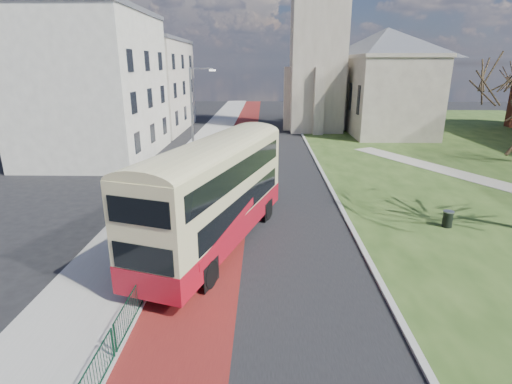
{
  "coord_description": "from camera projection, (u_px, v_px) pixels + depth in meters",
  "views": [
    {
      "loc": [
        1.44,
        -14.83,
        8.37
      ],
      "look_at": [
        1.02,
        4.93,
        2.0
      ],
      "focal_mm": 28.0,
      "sensor_mm": 36.0,
      "label": 1
    }
  ],
  "objects": [
    {
      "name": "litter_bin",
      "position": [
        448.0,
        219.0,
        21.25
      ],
      "size": [
        0.67,
        0.67,
        0.89
      ],
      "rotation": [
        0.0,
        0.0,
        -0.24
      ],
      "color": "black",
      "rests_on": "grass_green"
    },
    {
      "name": "kerb_west",
      "position": [
        215.0,
        161.0,
        35.78
      ],
      "size": [
        0.25,
        120.0,
        0.13
      ],
      "primitive_type": "cube",
      "color": "#999993",
      "rests_on": "ground"
    },
    {
      "name": "kerb_east",
      "position": [
        314.0,
        156.0,
        37.5
      ],
      "size": [
        0.25,
        80.0,
        0.13
      ],
      "primitive_type": "cube",
      "color": "#999993",
      "rests_on": "ground"
    },
    {
      "name": "bus",
      "position": [
        216.0,
        190.0,
        18.43
      ],
      "size": [
        6.19,
        12.1,
        4.95
      ],
      "rotation": [
        0.0,
        0.0,
        -0.31
      ],
      "color": "maroon",
      "rests_on": "ground"
    },
    {
      "name": "street_block_far",
      "position": [
        145.0,
        85.0,
        51.38
      ],
      "size": [
        10.3,
        16.3,
        11.5
      ],
      "color": "beige",
      "rests_on": "ground"
    },
    {
      "name": "road_carriageway",
      "position": [
        265.0,
        162.0,
        35.71
      ],
      "size": [
        9.0,
        120.0,
        0.01
      ],
      "primitive_type": "cube",
      "color": "black",
      "rests_on": "ground"
    },
    {
      "name": "streetlamp",
      "position": [
        194.0,
        112.0,
        32.51
      ],
      "size": [
        2.13,
        0.18,
        8.0
      ],
      "color": "gray",
      "rests_on": "pavement_west"
    },
    {
      "name": "street_block_near",
      "position": [
        94.0,
        85.0,
        35.93
      ],
      "size": [
        10.3,
        14.3,
        13.0
      ],
      "color": "beige",
      "rests_on": "ground"
    },
    {
      "name": "pedestrian_railing",
      "position": [
        178.0,
        224.0,
        20.4
      ],
      "size": [
        0.07,
        24.0,
        1.12
      ],
      "color": "#0D3B26",
      "rests_on": "ground"
    },
    {
      "name": "pavement_west",
      "position": [
        193.0,
        161.0,
        35.82
      ],
      "size": [
        4.0,
        120.0,
        0.12
      ],
      "primitive_type": "cube",
      "color": "gray",
      "rests_on": "ground"
    },
    {
      "name": "bus_lane",
      "position": [
        235.0,
        162.0,
        35.76
      ],
      "size": [
        3.4,
        120.0,
        0.01
      ],
      "primitive_type": "cube",
      "color": "#591414",
      "rests_on": "ground"
    },
    {
      "name": "gothic_church",
      "position": [
        356.0,
        23.0,
        48.58
      ],
      "size": [
        16.38,
        18.0,
        40.0
      ],
      "color": "gray",
      "rests_on": "ground"
    },
    {
      "name": "ground",
      "position": [
        229.0,
        273.0,
        16.71
      ],
      "size": [
        160.0,
        160.0,
        0.0
      ],
      "primitive_type": "plane",
      "color": "black",
      "rests_on": "ground"
    }
  ]
}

